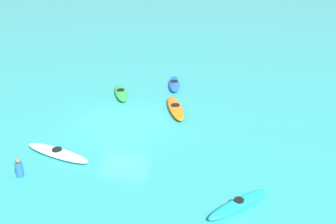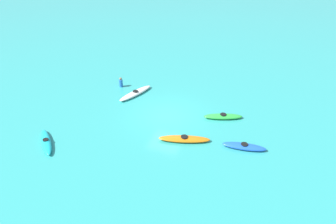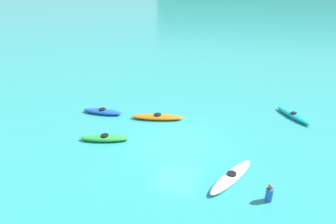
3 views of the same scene
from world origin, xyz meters
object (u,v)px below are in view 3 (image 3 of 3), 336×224
kayak_blue (103,111)px  kayak_white (231,177)px  kayak_green (105,138)px  kayak_orange (158,117)px  person_near_shore (269,194)px  kayak_cyan (293,115)px

kayak_blue → kayak_white: size_ratio=0.81×
kayak_green → kayak_orange: same height
kayak_green → person_near_shore: person_near_shore is taller
kayak_orange → person_near_shore: (7.45, -5.84, 0.22)m
kayak_blue → kayak_orange: size_ratio=0.82×
kayak_white → kayak_cyan: size_ratio=1.36×
kayak_green → kayak_orange: bearing=61.5°
kayak_blue → person_near_shore: (11.34, -5.39, 0.22)m
kayak_blue → kayak_cyan: 12.96m
kayak_cyan → kayak_orange: bearing=-159.5°
kayak_green → kayak_blue: bearing=121.6°
kayak_orange → person_near_shore: 9.47m
kayak_white → person_near_shore: bearing=-28.4°
kayak_blue → kayak_white: (9.55, -4.42, -0.00)m
kayak_orange → kayak_cyan: bearing=20.5°
kayak_cyan → person_near_shore: bearing=-96.9°
kayak_green → kayak_cyan: same height
kayak_cyan → person_near_shore: person_near_shore is taller
kayak_green → person_near_shore: bearing=-13.4°
kayak_blue → kayak_cyan: size_ratio=1.10×
person_near_shore → kayak_green: bearing=166.6°
kayak_green → kayak_cyan: size_ratio=1.12×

